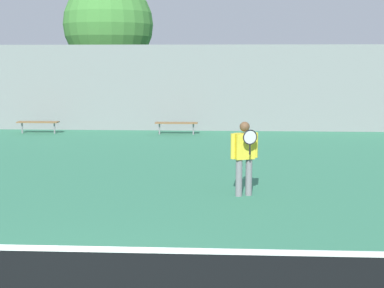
# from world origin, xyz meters

# --- Properties ---
(tennis_player) EXTENTS (0.58, 0.50, 1.59)m
(tennis_player) POSITION_xyz_m (2.33, 5.89, 0.91)
(tennis_player) COLOR slate
(tennis_player) RESTS_ON ground_plane
(bench_courtside_near) EXTENTS (1.60, 0.40, 0.47)m
(bench_courtside_near) POSITION_xyz_m (-5.26, 15.11, 0.42)
(bench_courtside_near) COLOR brown
(bench_courtside_near) RESTS_ON ground_plane
(bench_courtside_far) EXTENTS (1.64, 0.40, 0.47)m
(bench_courtside_far) POSITION_xyz_m (0.14, 15.11, 0.42)
(bench_courtside_far) COLOR brown
(bench_courtside_far) RESTS_ON ground_plane
(back_fence) EXTENTS (33.80, 0.06, 3.44)m
(back_fence) POSITION_xyz_m (0.00, 16.27, 1.72)
(back_fence) COLOR gray
(back_fence) RESTS_ON ground_plane
(tree_dark_dense) EXTENTS (4.16, 4.16, 6.52)m
(tree_dark_dense) POSITION_xyz_m (-3.38, 19.92, 4.42)
(tree_dark_dense) COLOR brown
(tree_dark_dense) RESTS_ON ground_plane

